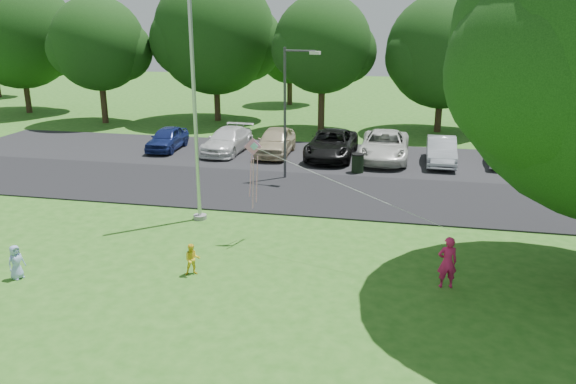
% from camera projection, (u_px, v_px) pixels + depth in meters
% --- Properties ---
extents(ground, '(120.00, 120.00, 0.00)m').
position_uv_depth(ground, '(256.00, 287.00, 15.84)').
color(ground, '#2B651A').
rests_on(ground, ground).
extents(park_road, '(60.00, 6.00, 0.06)m').
position_uv_depth(park_road, '(309.00, 193.00, 24.24)').
color(park_road, black).
rests_on(park_road, ground).
extents(parking_strip, '(42.00, 7.00, 0.06)m').
position_uv_depth(parking_strip, '(329.00, 157.00, 30.31)').
color(parking_strip, black).
rests_on(parking_strip, ground).
extents(flagpole, '(0.50, 0.50, 10.00)m').
position_uv_depth(flagpole, '(195.00, 109.00, 19.94)').
color(flagpole, '#B7BABF').
rests_on(flagpole, ground).
extents(street_lamp, '(1.69, 0.42, 6.03)m').
position_uv_depth(street_lamp, '(290.00, 102.00, 25.32)').
color(street_lamp, '#3F3F44').
rests_on(street_lamp, ground).
extents(trash_can, '(0.62, 0.62, 0.98)m').
position_uv_depth(trash_can, '(358.00, 164.00, 27.19)').
color(trash_can, black).
rests_on(trash_can, ground).
extents(tree_row, '(64.35, 11.94, 10.88)m').
position_uv_depth(tree_row, '(374.00, 42.00, 36.46)').
color(tree_row, '#332316').
rests_on(tree_row, ground).
extents(horizon_trees, '(77.46, 7.20, 7.02)m').
position_uv_depth(horizon_trees, '(411.00, 55.00, 45.41)').
color(horizon_trees, '#332316').
rests_on(horizon_trees, ground).
extents(parked_cars, '(19.81, 5.40, 1.49)m').
position_uv_depth(parked_cars, '(328.00, 144.00, 30.06)').
color(parked_cars, navy).
rests_on(parked_cars, ground).
extents(woman, '(0.62, 0.47, 1.52)m').
position_uv_depth(woman, '(447.00, 262.00, 15.63)').
color(woman, '#C61A56').
rests_on(woman, ground).
extents(child_yellow, '(0.58, 0.53, 0.96)m').
position_uv_depth(child_yellow, '(192.00, 259.00, 16.49)').
color(child_yellow, yellow).
rests_on(child_yellow, ground).
extents(child_blue, '(0.48, 0.58, 1.03)m').
position_uv_depth(child_blue, '(16.00, 262.00, 16.23)').
color(child_blue, '#9BB3EE').
rests_on(child_blue, ground).
extents(kite, '(6.47, 2.58, 2.48)m').
position_uv_depth(kite, '(258.00, 162.00, 18.30)').
color(kite, pink).
rests_on(kite, ground).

